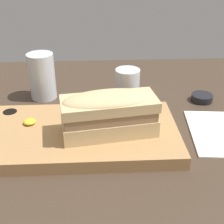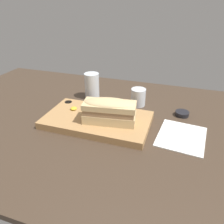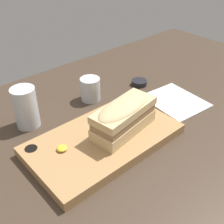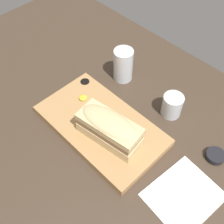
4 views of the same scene
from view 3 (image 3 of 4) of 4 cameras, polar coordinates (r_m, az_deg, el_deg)
The scene contains 8 objects.
dining_table at distance 81.47cm, azimuth 1.28°, elevation -3.77°, with size 169.02×93.03×2.00cm.
serving_board at distance 74.57cm, azimuth -1.74°, elevation -5.65°, with size 39.76×22.51×2.77cm.
sandwich at distance 72.83cm, azimuth 2.43°, elevation -0.67°, with size 19.67×10.57×8.95cm.
mustard_dollop at distance 70.15cm, azimuth -10.09°, elevation -7.31°, with size 2.62×2.62×1.05cm.
water_glass at distance 82.62cm, azimuth -17.04°, elevation 0.42°, with size 6.78×6.78×12.03cm.
wine_glass at distance 92.31cm, azimuth -4.42°, elevation 4.52°, with size 6.48×6.48×7.62cm.
napkin at distance 94.79cm, azimuth 12.73°, elevation 2.21°, with size 17.36×19.87×0.40cm.
condiment_dish at distance 102.51cm, azimuth 5.55°, elevation 5.97°, with size 5.52×5.52×1.78cm.
Camera 3 is at (-43.95, -46.83, 51.13)cm, focal length 45.00 mm.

